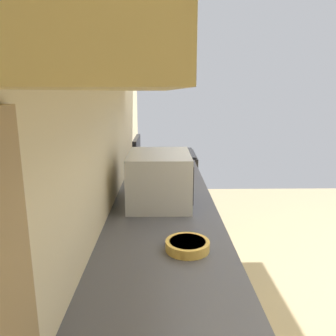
# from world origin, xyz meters

# --- Properties ---
(wall_back) EXTENTS (4.21, 0.12, 2.73)m
(wall_back) POSITION_xyz_m (0.00, 1.57, 1.36)
(wall_back) COLOR beige
(wall_back) RESTS_ON ground_plane
(counter_run) EXTENTS (3.41, 0.63, 0.89)m
(counter_run) POSITION_xyz_m (-0.34, 1.21, 0.44)
(counter_run) COLOR #E9CD77
(counter_run) RESTS_ON ground_plane
(oven_range) EXTENTS (0.62, 0.66, 1.07)m
(oven_range) POSITION_xyz_m (1.67, 1.18, 0.46)
(oven_range) COLOR black
(oven_range) RESTS_ON ground_plane
(microwave) EXTENTS (0.46, 0.37, 0.31)m
(microwave) POSITION_xyz_m (0.09, 1.23, 1.04)
(microwave) COLOR #B7BABF
(microwave) RESTS_ON counter_run
(bowl) EXTENTS (0.19, 0.19, 0.04)m
(bowl) POSITION_xyz_m (-0.52, 1.10, 0.91)
(bowl) COLOR gold
(bowl) RESTS_ON counter_run
(kettle) EXTENTS (0.21, 0.15, 0.18)m
(kettle) POSITION_xyz_m (1.03, 1.10, 0.96)
(kettle) COLOR red
(kettle) RESTS_ON counter_run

